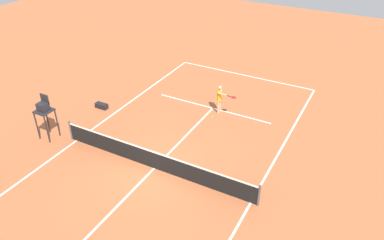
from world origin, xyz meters
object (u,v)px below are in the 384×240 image
at_px(player_serving, 220,97).
at_px(tennis_ball, 212,117).
at_px(equipment_bag, 102,106).
at_px(umpire_chair, 44,110).

bearing_deg(player_serving, tennis_ball, -5.22).
relative_size(player_serving, equipment_bag, 2.24).
xyz_separation_m(player_serving, equipment_bag, (6.32, 2.80, -0.86)).
relative_size(tennis_ball, umpire_chair, 0.03).
height_order(player_serving, tennis_ball, player_serving).
bearing_deg(equipment_bag, umpire_chair, 83.42).
bearing_deg(tennis_ball, equipment_bag, 18.80).
bearing_deg(player_serving, equipment_bag, -61.30).
bearing_deg(umpire_chair, player_serving, -136.40).
relative_size(tennis_ball, equipment_bag, 0.09).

